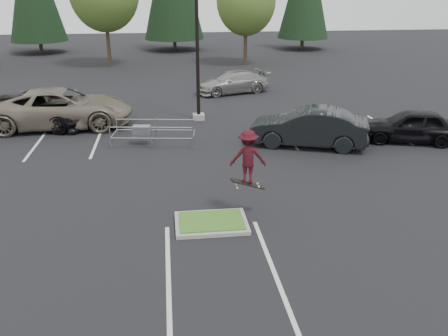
{
  "coord_description": "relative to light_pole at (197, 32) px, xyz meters",
  "views": [
    {
      "loc": [
        -1.2,
        -12.83,
        6.93
      ],
      "look_at": [
        0.58,
        1.5,
        1.26
      ],
      "focal_mm": 38.0,
      "sensor_mm": 36.0,
      "label": 1
    }
  ],
  "objects": [
    {
      "name": "light_pole",
      "position": [
        0.0,
        0.0,
        0.0
      ],
      "size": [
        0.7,
        0.6,
        10.12
      ],
      "color": "gray",
      "rests_on": "ground"
    },
    {
      "name": "cart_corral",
      "position": [
        -2.76,
        -3.94,
        -3.9
      ],
      "size": [
        3.85,
        1.84,
        1.05
      ],
      "rotation": [
        0.0,
        0.0,
        -0.14
      ],
      "color": "#979AA0",
      "rests_on": "ground"
    },
    {
      "name": "decid_c",
      "position": [
        5.49,
        17.83,
        0.69
      ],
      "size": [
        5.12,
        5.12,
        8.38
      ],
      "color": "#38281C",
      "rests_on": "ground"
    },
    {
      "name": "skateboarder",
      "position": [
        0.7,
        -11.45,
        -2.6
      ],
      "size": [
        1.16,
        0.76,
        1.95
      ],
      "rotation": [
        0.0,
        0.0,
        3.02
      ],
      "color": "black",
      "rests_on": "ground"
    },
    {
      "name": "stall_lines",
      "position": [
        -1.85,
        -5.98,
        -4.56
      ],
      "size": [
        22.62,
        17.6,
        0.01
      ],
      "color": "silver",
      "rests_on": "ground"
    },
    {
      "name": "ground",
      "position": [
        -0.5,
        -12.0,
        -4.56
      ],
      "size": [
        120.0,
        120.0,
        0.0
      ],
      "primitive_type": "plane",
      "color": "black",
      "rests_on": "ground"
    },
    {
      "name": "car_l_black",
      "position": [
        -8.54,
        -0.5,
        -3.7
      ],
      "size": [
        6.31,
        3.81,
        1.71
      ],
      "primitive_type": "imported",
      "rotation": [
        0.0,
        0.0,
        1.31
      ],
      "color": "black",
      "rests_on": "ground"
    },
    {
      "name": "car_r_black",
      "position": [
        9.5,
        -5.0,
        -3.8
      ],
      "size": [
        4.81,
        2.98,
        1.53
      ],
      "primitive_type": "imported",
      "rotation": [
        0.0,
        0.0,
        4.43
      ],
      "color": "black",
      "rests_on": "ground"
    },
    {
      "name": "grass_median",
      "position": [
        -0.5,
        -12.0,
        -4.48
      ],
      "size": [
        2.2,
        1.6,
        0.16
      ],
      "color": "gray",
      "rests_on": "ground"
    },
    {
      "name": "car_r_charc",
      "position": [
        4.56,
        -5.0,
        -3.7
      ],
      "size": [
        5.55,
        3.42,
        1.73
      ],
      "primitive_type": "imported",
      "rotation": [
        0.0,
        0.0,
        4.38
      ],
      "color": "black",
      "rests_on": "ground"
    },
    {
      "name": "car_far_silver",
      "position": [
        2.8,
        6.34,
        -3.84
      ],
      "size": [
        5.29,
        3.36,
        1.43
      ],
      "primitive_type": "imported",
      "rotation": [
        0.0,
        0.0,
        5.01
      ],
      "color": "#979692",
      "rests_on": "ground"
    },
    {
      "name": "car_l_tan",
      "position": [
        -7.0,
        -0.5,
        -3.58
      ],
      "size": [
        7.09,
        3.39,
        1.95
      ],
      "primitive_type": "imported",
      "rotation": [
        0.0,
        0.0,
        1.59
      ],
      "color": "#7A6F5D",
      "rests_on": "ground"
    }
  ]
}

